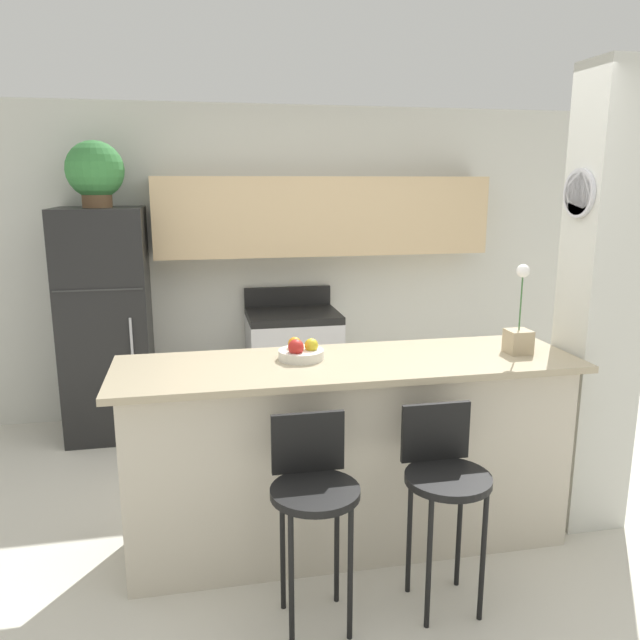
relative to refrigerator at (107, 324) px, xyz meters
The scene contains 12 objects.
ground_plane 2.50m from the refrigerator, 51.97° to the right, with size 14.00×14.00×0.00m, color beige.
wall_back 1.67m from the refrigerator, 10.50° to the left, with size 5.60×0.38×2.55m.
pillar_right 3.44m from the refrigerator, 33.53° to the right, with size 0.38×0.32×2.55m.
counter_bar 2.37m from the refrigerator, 51.97° to the right, with size 2.42×0.70×1.03m.
refrigerator is the anchor object (origin of this frame).
stove_range 1.50m from the refrigerator, ahead, with size 0.73×0.60×1.07m.
bar_stool_left 2.69m from the refrigerator, 64.84° to the right, with size 0.39×0.39×0.94m.
bar_stool_right 3.00m from the refrigerator, 54.23° to the right, with size 0.39×0.39×0.94m.
potted_plant_on_fridge 1.13m from the refrigerator, 118.18° to the left, with size 0.42×0.42×0.48m.
orchid_vase 3.04m from the refrigerator, 38.35° to the right, with size 0.13×0.13×0.49m.
fruit_bowl 2.14m from the refrigerator, 55.75° to the right, with size 0.24×0.24×0.12m.
trash_bin 0.90m from the refrigerator, 20.57° to the right, with size 0.28×0.28×0.38m.
Camera 1 is at (-0.77, -3.02, 1.94)m, focal length 35.00 mm.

